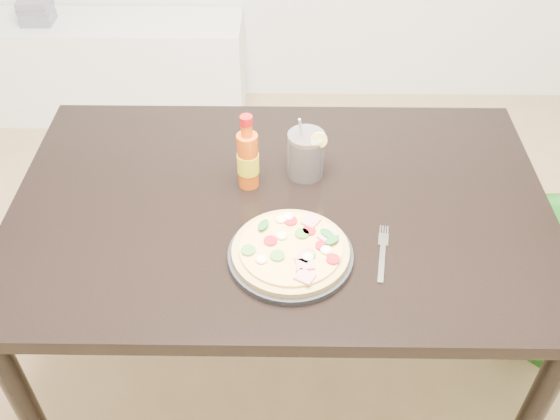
{
  "coord_description": "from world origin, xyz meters",
  "views": [
    {
      "loc": [
        0.12,
        -0.7,
        1.83
      ],
      "look_at": [
        0.11,
        0.39,
        0.83
      ],
      "focal_mm": 40.0,
      "sensor_mm": 36.0,
      "label": 1
    }
  ],
  "objects_px": {
    "dining_table": "(281,225)",
    "plate": "(290,255)",
    "media_console": "(103,68)",
    "cola_cup": "(306,155)",
    "fork": "(383,251)",
    "pizza": "(291,249)",
    "hot_sauce_bottle": "(248,159)"
  },
  "relations": [
    {
      "from": "dining_table",
      "to": "cola_cup",
      "type": "bearing_deg",
      "value": 60.93
    },
    {
      "from": "hot_sauce_bottle",
      "to": "plate",
      "type": "bearing_deg",
      "value": -67.56
    },
    {
      "from": "plate",
      "to": "hot_sauce_bottle",
      "type": "xyz_separation_m",
      "value": [
        -0.11,
        0.27,
        0.08
      ]
    },
    {
      "from": "dining_table",
      "to": "fork",
      "type": "bearing_deg",
      "value": -36.14
    },
    {
      "from": "hot_sauce_bottle",
      "to": "cola_cup",
      "type": "relative_size",
      "value": 1.15
    },
    {
      "from": "cola_cup",
      "to": "media_console",
      "type": "height_order",
      "value": "cola_cup"
    },
    {
      "from": "media_console",
      "to": "fork",
      "type": "bearing_deg",
      "value": -56.47
    },
    {
      "from": "dining_table",
      "to": "plate",
      "type": "xyz_separation_m",
      "value": [
        0.03,
        -0.2,
        0.09
      ]
    },
    {
      "from": "dining_table",
      "to": "pizza",
      "type": "bearing_deg",
      "value": -82.03
    },
    {
      "from": "hot_sauce_bottle",
      "to": "media_console",
      "type": "bearing_deg",
      "value": 118.87
    },
    {
      "from": "plate",
      "to": "pizza",
      "type": "distance_m",
      "value": 0.02
    },
    {
      "from": "dining_table",
      "to": "media_console",
      "type": "bearing_deg",
      "value": 120.18
    },
    {
      "from": "cola_cup",
      "to": "plate",
      "type": "bearing_deg",
      "value": -97.19
    },
    {
      "from": "pizza",
      "to": "media_console",
      "type": "relative_size",
      "value": 0.2
    },
    {
      "from": "fork",
      "to": "media_console",
      "type": "relative_size",
      "value": 0.13
    },
    {
      "from": "plate",
      "to": "cola_cup",
      "type": "relative_size",
      "value": 1.57
    },
    {
      "from": "pizza",
      "to": "media_console",
      "type": "height_order",
      "value": "pizza"
    },
    {
      "from": "dining_table",
      "to": "fork",
      "type": "relative_size",
      "value": 7.43
    },
    {
      "from": "plate",
      "to": "pizza",
      "type": "relative_size",
      "value": 1.07
    },
    {
      "from": "cola_cup",
      "to": "media_console",
      "type": "relative_size",
      "value": 0.13
    },
    {
      "from": "hot_sauce_bottle",
      "to": "cola_cup",
      "type": "xyz_separation_m",
      "value": [
        0.15,
        0.05,
        -0.02
      ]
    },
    {
      "from": "pizza",
      "to": "fork",
      "type": "distance_m",
      "value": 0.22
    },
    {
      "from": "pizza",
      "to": "fork",
      "type": "height_order",
      "value": "pizza"
    },
    {
      "from": "hot_sauce_bottle",
      "to": "cola_cup",
      "type": "distance_m",
      "value": 0.16
    },
    {
      "from": "plate",
      "to": "fork",
      "type": "relative_size",
      "value": 1.57
    },
    {
      "from": "dining_table",
      "to": "plate",
      "type": "bearing_deg",
      "value": -82.66
    },
    {
      "from": "plate",
      "to": "hot_sauce_bottle",
      "type": "distance_m",
      "value": 0.3
    },
    {
      "from": "pizza",
      "to": "hot_sauce_bottle",
      "type": "bearing_deg",
      "value": 112.87
    },
    {
      "from": "fork",
      "to": "media_console",
      "type": "xyz_separation_m",
      "value": [
        -1.15,
        1.74,
        -0.5
      ]
    },
    {
      "from": "plate",
      "to": "fork",
      "type": "distance_m",
      "value": 0.22
    },
    {
      "from": "dining_table",
      "to": "fork",
      "type": "distance_m",
      "value": 0.32
    },
    {
      "from": "cola_cup",
      "to": "media_console",
      "type": "distance_m",
      "value": 1.83
    }
  ]
}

